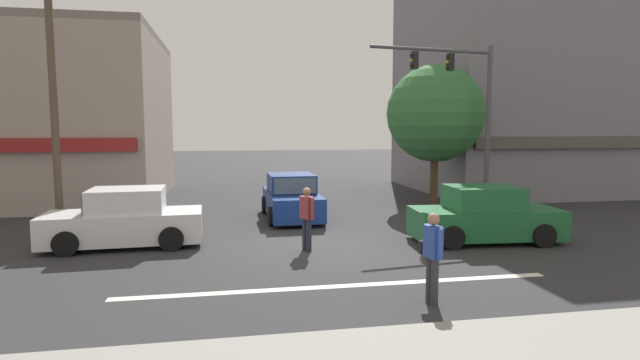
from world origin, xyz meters
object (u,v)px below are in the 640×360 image
(utility_pole_near_left, at_px, (54,101))
(pedestrian_mid_crossing, at_px, (307,215))
(street_tree, at_px, (435,114))
(sedan_parked_curbside, at_px, (291,198))
(sedan_waiting_far, at_px, (125,220))
(traffic_light_mast, at_px, (466,101))
(sedan_approaching_near, at_px, (485,217))
(pedestrian_foreground_with_bag, at_px, (432,252))

(utility_pole_near_left, distance_m, pedestrian_mid_crossing, 8.49)
(street_tree, height_order, utility_pole_near_left, utility_pole_near_left)
(sedan_parked_curbside, bearing_deg, sedan_waiting_far, -145.78)
(street_tree, xyz_separation_m, pedestrian_mid_crossing, (-6.42, -6.79, -2.84))
(traffic_light_mast, xyz_separation_m, pedestrian_mid_crossing, (-6.59, -4.46, -3.23))
(sedan_approaching_near, relative_size, pedestrian_mid_crossing, 2.53)
(street_tree, bearing_deg, sedan_parked_curbside, -162.46)
(traffic_light_mast, height_order, sedan_waiting_far, traffic_light_mast)
(sedan_parked_curbside, bearing_deg, pedestrian_mid_crossing, -92.43)
(traffic_light_mast, height_order, pedestrian_foreground_with_bag, traffic_light_mast)
(sedan_approaching_near, distance_m, pedestrian_mid_crossing, 5.13)
(sedan_parked_curbside, bearing_deg, pedestrian_foreground_with_bag, -80.96)
(sedan_approaching_near, relative_size, sedan_parked_curbside, 1.02)
(utility_pole_near_left, height_order, traffic_light_mast, utility_pole_near_left)
(sedan_parked_curbside, bearing_deg, sedan_approaching_near, -43.41)
(utility_pole_near_left, xyz_separation_m, pedestrian_mid_crossing, (7.07, -3.56, -3.06))
(pedestrian_foreground_with_bag, relative_size, pedestrian_mid_crossing, 1.00)
(pedestrian_foreground_with_bag, bearing_deg, traffic_light_mast, 60.46)
(street_tree, distance_m, sedan_parked_curbside, 7.21)
(utility_pole_near_left, height_order, sedan_approaching_near, utility_pole_near_left)
(sedan_approaching_near, relative_size, pedestrian_foreground_with_bag, 2.53)
(street_tree, height_order, sedan_waiting_far, street_tree)
(pedestrian_foreground_with_bag, bearing_deg, sedan_parked_curbside, 99.04)
(street_tree, bearing_deg, utility_pole_near_left, -166.54)
(sedan_waiting_far, height_order, sedan_approaching_near, same)
(utility_pole_near_left, bearing_deg, pedestrian_foreground_with_bag, -41.86)
(traffic_light_mast, bearing_deg, pedestrian_foreground_with_bag, -119.54)
(sedan_approaching_near, xyz_separation_m, sedan_parked_curbside, (-4.91, 4.65, 0.00))
(street_tree, height_order, pedestrian_foreground_with_bag, street_tree)
(sedan_parked_curbside, xyz_separation_m, pedestrian_mid_crossing, (-0.20, -4.82, 0.24))
(utility_pole_near_left, relative_size, sedan_waiting_far, 1.85)
(street_tree, distance_m, pedestrian_mid_crossing, 9.76)
(sedan_parked_curbside, distance_m, pedestrian_mid_crossing, 4.83)
(sedan_approaching_near, bearing_deg, street_tree, 78.87)
(traffic_light_mast, distance_m, pedestrian_mid_crossing, 8.59)
(sedan_approaching_near, height_order, pedestrian_foreground_with_bag, pedestrian_foreground_with_bag)
(traffic_light_mast, bearing_deg, sedan_waiting_far, -165.09)
(street_tree, relative_size, pedestrian_mid_crossing, 3.47)
(utility_pole_near_left, relative_size, traffic_light_mast, 1.25)
(street_tree, height_order, sedan_approaching_near, street_tree)
(utility_pole_near_left, xyz_separation_m, sedan_waiting_far, (2.30, -2.12, -3.30))
(street_tree, relative_size, utility_pole_near_left, 0.75)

